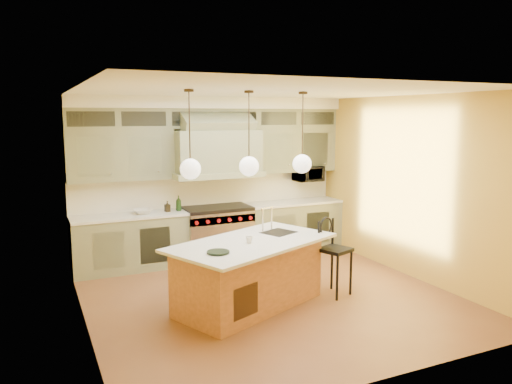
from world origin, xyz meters
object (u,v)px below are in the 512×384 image
counter_stool (333,251)px  kitchen_island (250,272)px  range (217,232)px  microwave (308,174)px

counter_stool → kitchen_island: bearing=155.4°
range → microwave: bearing=3.1°
kitchen_island → microwave: microwave is taller
kitchen_island → microwave: size_ratio=4.70×
range → counter_stool: bearing=-69.8°
counter_stool → microwave: microwave is taller
range → kitchen_island: bearing=-99.6°
kitchen_island → counter_stool: kitchen_island is taller
kitchen_island → microwave: (2.34, 2.44, 0.98)m
kitchen_island → counter_stool: 1.30m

